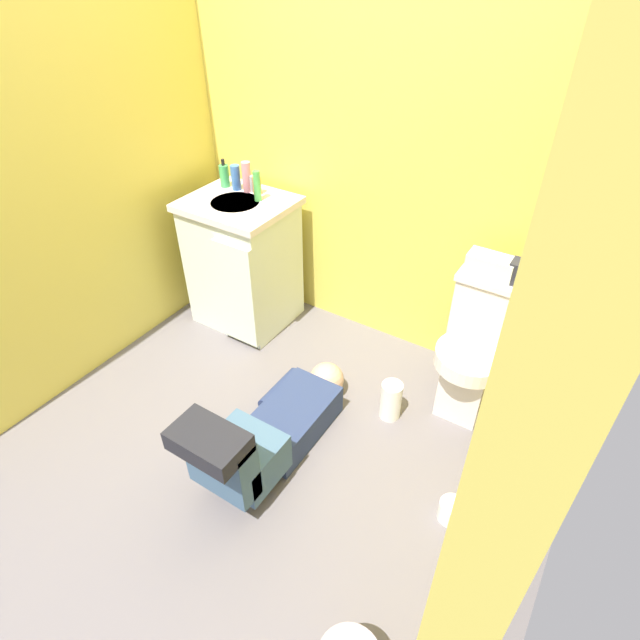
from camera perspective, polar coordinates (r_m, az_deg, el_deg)
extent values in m
cube|color=#635C60|center=(2.74, -5.94, -12.39)|extent=(2.77, 3.11, 0.04)
cube|color=#DEC84D|center=(2.83, 6.61, 19.39)|extent=(2.43, 0.08, 2.40)
cube|color=#DEC84D|center=(2.84, -27.66, 15.57)|extent=(0.08, 2.11, 2.40)
cube|color=#DEC84D|center=(1.59, 26.65, -0.12)|extent=(0.08, 2.11, 2.40)
cube|color=silver|center=(2.81, 16.02, -6.30)|extent=(0.22, 0.30, 0.38)
cylinder|color=silver|center=(2.64, 16.28, -4.09)|extent=(0.35, 0.35, 0.08)
cube|color=silver|center=(2.69, 18.22, 0.94)|extent=(0.34, 0.17, 0.34)
cube|color=silver|center=(2.59, 19.00, 4.23)|extent=(0.36, 0.19, 0.03)
cube|color=silver|center=(3.26, -8.39, 6.01)|extent=(0.56, 0.48, 0.78)
cube|color=silver|center=(3.07, -9.09, 12.55)|extent=(0.60, 0.52, 0.04)
cylinder|color=silver|center=(3.05, -9.32, 12.33)|extent=(0.28, 0.28, 0.05)
cube|color=silver|center=(3.02, -9.19, 2.75)|extent=(0.26, 0.03, 0.66)
cylinder|color=silver|center=(3.13, -7.53, 14.67)|extent=(0.02, 0.02, 0.10)
cube|color=navy|center=(2.66, -3.09, -10.91)|extent=(0.29, 0.52, 0.17)
sphere|color=tan|center=(2.84, 0.74, -6.58)|extent=(0.19, 0.19, 0.19)
cube|color=#3E5A75|center=(2.41, -8.22, -14.73)|extent=(0.31, 0.28, 0.20)
cube|color=#3E5A75|center=(2.26, -10.81, -15.14)|extent=(0.31, 0.12, 0.32)
cube|color=black|center=(2.10, -12.18, -13.01)|extent=(0.31, 0.19, 0.09)
cylinder|color=navy|center=(2.84, -4.38, -7.66)|extent=(0.08, 0.30, 0.08)
cube|color=silver|center=(2.56, 18.34, 5.75)|extent=(0.22, 0.11, 0.10)
cube|color=#26262D|center=(2.54, 21.54, 4.79)|extent=(0.12, 0.09, 0.11)
cylinder|color=green|center=(3.23, -10.51, 15.38)|extent=(0.06, 0.06, 0.13)
cylinder|color=black|center=(3.20, -10.69, 16.75)|extent=(0.02, 0.02, 0.04)
cylinder|color=#3A6ABA|center=(3.18, -9.29, 15.26)|extent=(0.05, 0.05, 0.15)
cylinder|color=pink|center=(3.14, -8.11, 15.38)|extent=(0.05, 0.05, 0.18)
cylinder|color=orange|center=(3.11, -6.97, 14.52)|extent=(0.05, 0.05, 0.10)
cylinder|color=green|center=(3.01, -6.96, 14.48)|extent=(0.04, 0.04, 0.17)
cylinder|color=white|center=(2.73, 7.83, -8.79)|extent=(0.11, 0.11, 0.22)
cylinder|color=white|center=(2.45, 14.27, -19.74)|extent=(0.11, 0.11, 0.10)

